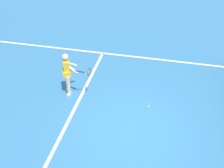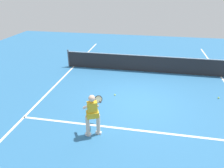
% 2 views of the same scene
% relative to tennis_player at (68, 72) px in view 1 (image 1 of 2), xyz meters
% --- Properties ---
extents(ground_plane, '(26.88, 26.88, 0.00)m').
position_rel_tennis_player_xyz_m(ground_plane, '(1.41, 2.47, -0.85)').
color(ground_plane, teal).
extents(service_line_marking, '(8.72, 0.10, 0.01)m').
position_rel_tennis_player_xyz_m(service_line_marking, '(1.41, 0.48, -0.84)').
color(service_line_marking, white).
rests_on(service_line_marking, ground).
extents(sideline_left_marking, '(0.10, 18.68, 0.01)m').
position_rel_tennis_player_xyz_m(sideline_left_marking, '(-2.96, 2.47, -0.84)').
color(sideline_left_marking, white).
rests_on(sideline_left_marking, ground).
extents(tennis_player, '(0.67, 1.12, 1.55)m').
position_rel_tennis_player_xyz_m(tennis_player, '(0.00, 0.00, 0.00)').
color(tennis_player, beige).
rests_on(tennis_player, ground).
extents(tennis_ball_mid, '(0.07, 0.07, 0.07)m').
position_rel_tennis_player_xyz_m(tennis_ball_mid, '(0.26, 2.87, -0.81)').
color(tennis_ball_mid, '#D1E533').
rests_on(tennis_ball_mid, ground).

